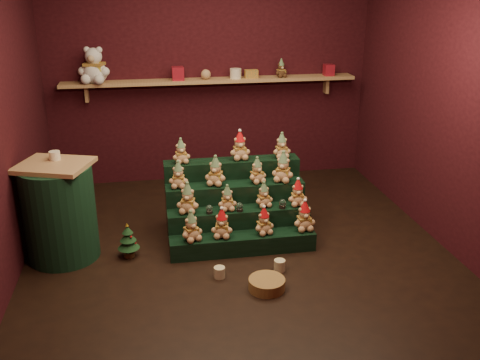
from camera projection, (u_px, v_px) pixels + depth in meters
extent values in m
plane|color=black|center=(237.00, 246.00, 5.28)|extent=(4.00, 4.00, 0.00)
cube|color=black|center=(209.00, 70.00, 6.67)|extent=(4.00, 0.10, 2.80)
cube|color=black|center=(300.00, 190.00, 2.90)|extent=(4.00, 0.10, 2.80)
cube|color=black|center=(448.00, 98.00, 5.11)|extent=(0.10, 4.00, 2.80)
cube|color=tan|center=(211.00, 81.00, 6.54)|extent=(3.60, 0.26, 0.04)
cube|color=tan|center=(87.00, 93.00, 6.41)|extent=(0.04, 0.12, 0.20)
cube|color=tan|center=(326.00, 85.00, 6.89)|extent=(0.04, 0.12, 0.20)
cube|color=black|center=(243.00, 244.00, 5.13)|extent=(1.40, 0.22, 0.18)
cube|color=black|center=(239.00, 225.00, 5.30)|extent=(1.40, 0.22, 0.36)
cube|color=black|center=(235.00, 208.00, 5.47)|extent=(1.40, 0.22, 0.54)
cube|color=black|center=(232.00, 192.00, 5.64)|extent=(1.40, 0.22, 0.72)
cylinder|color=black|center=(209.00, 212.00, 5.13)|extent=(0.06, 0.06, 0.02)
sphere|color=white|center=(209.00, 208.00, 5.11)|extent=(0.06, 0.06, 0.06)
cylinder|color=black|center=(240.00, 210.00, 5.17)|extent=(0.06, 0.06, 0.03)
sphere|color=white|center=(240.00, 206.00, 5.16)|extent=(0.07, 0.07, 0.07)
cylinder|color=black|center=(282.00, 207.00, 5.24)|extent=(0.07, 0.07, 0.03)
sphere|color=white|center=(283.00, 203.00, 5.23)|extent=(0.07, 0.07, 0.07)
cube|color=tan|center=(54.00, 165.00, 4.76)|extent=(0.74, 0.68, 0.04)
cylinder|color=black|center=(60.00, 213.00, 4.92)|extent=(0.65, 0.65, 0.89)
cylinder|color=beige|center=(55.00, 155.00, 4.83)|extent=(0.10, 0.10, 0.08)
cylinder|color=#49321A|center=(129.00, 254.00, 5.06)|extent=(0.10, 0.10, 0.05)
cone|color=#12321A|center=(128.00, 243.00, 5.02)|extent=(0.21, 0.21, 0.10)
cone|color=#12321A|center=(128.00, 236.00, 5.00)|extent=(0.15, 0.15, 0.09)
cone|color=#12321A|center=(127.00, 230.00, 4.97)|extent=(0.10, 0.10, 0.07)
cone|color=gold|center=(127.00, 225.00, 4.96)|extent=(0.03, 0.03, 0.03)
cylinder|color=beige|center=(219.00, 272.00, 4.70)|extent=(0.10, 0.10, 0.10)
cylinder|color=beige|center=(280.00, 265.00, 4.82)|extent=(0.10, 0.10, 0.10)
cylinder|color=olive|center=(267.00, 284.00, 4.53)|extent=(0.34, 0.34, 0.10)
cube|color=#A91A2A|center=(178.00, 74.00, 6.42)|extent=(0.14, 0.14, 0.16)
cylinder|color=beige|center=(236.00, 74.00, 6.54)|extent=(0.14, 0.14, 0.12)
cube|color=#A91A2A|center=(329.00, 70.00, 6.73)|extent=(0.12, 0.12, 0.14)
sphere|color=tan|center=(206.00, 74.00, 6.48)|extent=(0.12, 0.12, 0.12)
cube|color=orange|center=(251.00, 74.00, 6.58)|extent=(0.16, 0.10, 0.10)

